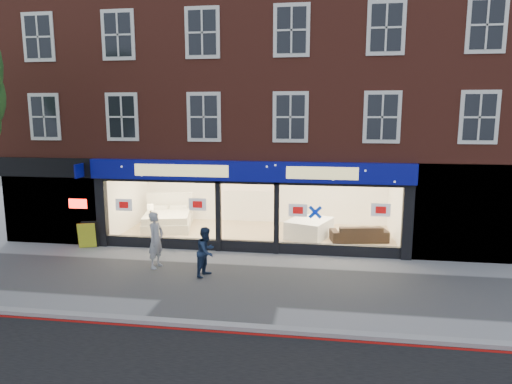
% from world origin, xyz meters
% --- Properties ---
extents(ground, '(120.00, 120.00, 0.00)m').
position_xyz_m(ground, '(0.00, 0.00, 0.00)').
color(ground, gray).
rests_on(ground, ground).
extents(kerb_line, '(60.00, 0.10, 0.01)m').
position_xyz_m(kerb_line, '(0.00, -3.10, 0.01)').
color(kerb_line, '#8C0A07').
rests_on(kerb_line, ground).
extents(kerb_stone, '(60.00, 0.25, 0.12)m').
position_xyz_m(kerb_stone, '(0.00, -2.90, 0.06)').
color(kerb_stone, gray).
rests_on(kerb_stone, ground).
extents(showroom_floor, '(11.00, 4.50, 0.10)m').
position_xyz_m(showroom_floor, '(0.00, 5.25, 0.05)').
color(showroom_floor, tan).
rests_on(showroom_floor, ground).
extents(building, '(19.00, 8.26, 10.30)m').
position_xyz_m(building, '(-0.02, 6.93, 6.67)').
color(building, maroon).
rests_on(building, ground).
extents(display_bed, '(2.45, 2.75, 1.35)m').
position_xyz_m(display_bed, '(-3.89, 5.62, 0.47)').
color(display_bed, white).
rests_on(display_bed, showroom_floor).
extents(bedside_table, '(0.54, 0.54, 0.55)m').
position_xyz_m(bedside_table, '(-4.40, 5.03, 0.38)').
color(bedside_table, brown).
rests_on(bedside_table, showroom_floor).
extents(mattress_stack, '(1.96, 2.18, 0.71)m').
position_xyz_m(mattress_stack, '(2.15, 5.04, 0.45)').
color(mattress_stack, white).
rests_on(mattress_stack, showroom_floor).
extents(sofa, '(2.26, 1.21, 0.63)m').
position_xyz_m(sofa, '(4.05, 4.72, 0.41)').
color(sofa, black).
rests_on(sofa, showroom_floor).
extents(a_board, '(0.73, 0.59, 0.97)m').
position_xyz_m(a_board, '(-5.92, 2.70, 0.49)').
color(a_board, gold).
rests_on(a_board, ground).
extents(pedestrian_grey, '(0.57, 0.75, 1.83)m').
position_xyz_m(pedestrian_grey, '(-2.63, 0.98, 0.91)').
color(pedestrian_grey, '#A3A5AB').
rests_on(pedestrian_grey, ground).
extents(pedestrian_blue, '(0.77, 0.88, 1.53)m').
position_xyz_m(pedestrian_blue, '(-0.82, 0.44, 0.77)').
color(pedestrian_blue, '#172541').
rests_on(pedestrian_blue, ground).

